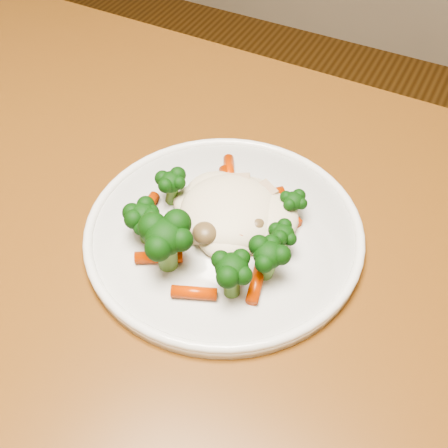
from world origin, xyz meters
TOP-DOWN VIEW (x-y plane):
  - dining_table at (0.18, -0.28)m, footprint 1.11×0.75m
  - plate at (0.22, -0.25)m, footprint 0.29×0.29m
  - meal at (0.22, -0.27)m, footprint 0.18×0.20m

SIDE VIEW (x-z plane):
  - dining_table at x=0.18m, z-range 0.26..1.01m
  - plate at x=0.22m, z-range 0.75..0.76m
  - meal at x=0.22m, z-range 0.76..0.81m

